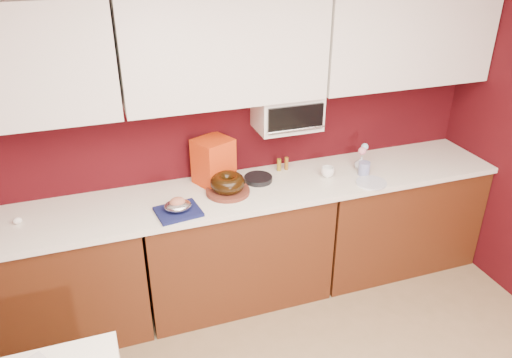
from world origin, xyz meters
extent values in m
cube|color=#3D080C|center=(0.00, 2.25, 1.25)|extent=(4.00, 0.02, 2.50)
cube|color=#4D230F|center=(-1.33, 1.94, 0.43)|extent=(1.31, 0.58, 0.86)
cube|color=#4D230F|center=(0.00, 1.94, 0.43)|extent=(1.31, 0.58, 0.86)
cube|color=#4D230F|center=(1.33, 1.94, 0.43)|extent=(1.31, 0.58, 0.86)
cube|color=white|center=(0.00, 1.94, 0.88)|extent=(4.00, 0.62, 0.04)
cube|color=white|center=(0.00, 2.08, 1.85)|extent=(1.31, 0.33, 0.70)
cube|color=white|center=(1.33, 2.08, 1.85)|extent=(1.31, 0.33, 0.70)
cube|color=white|center=(0.45, 2.10, 1.38)|extent=(0.45, 0.30, 0.25)
cube|color=black|center=(0.45, 1.94, 1.38)|extent=(0.40, 0.02, 0.18)
cylinder|color=silver|center=(0.45, 1.93, 1.30)|extent=(0.42, 0.02, 0.02)
cylinder|color=maroon|center=(-0.05, 1.92, 0.91)|extent=(0.38, 0.38, 0.03)
torus|color=black|center=(-0.05, 1.92, 0.98)|extent=(0.24, 0.24, 0.10)
cube|color=#121746|center=(-0.42, 1.77, 0.91)|extent=(0.30, 0.26, 0.02)
ellipsoid|color=silver|center=(-0.42, 1.77, 0.96)|extent=(0.20, 0.18, 0.06)
ellipsoid|color=#B96D54|center=(-0.42, 1.77, 0.98)|extent=(0.11, 0.10, 0.06)
cube|color=#AF180B|center=(-0.09, 2.12, 1.06)|extent=(0.31, 0.30, 0.33)
cylinder|color=black|center=(0.21, 2.03, 0.92)|extent=(0.21, 0.21, 0.04)
imported|color=white|center=(0.71, 1.93, 0.95)|extent=(0.12, 0.12, 0.09)
cylinder|color=navy|center=(0.98, 1.87, 0.95)|extent=(0.10, 0.10, 0.10)
imported|color=silver|center=(1.01, 1.96, 0.96)|extent=(0.08, 0.08, 0.12)
sphere|color=pink|center=(1.01, 1.96, 1.05)|extent=(0.06, 0.06, 0.06)
sphere|color=#94CFEE|center=(1.04, 1.98, 1.07)|extent=(0.05, 0.05, 0.05)
cylinder|color=silver|center=(0.96, 1.73, 0.91)|extent=(0.28, 0.28, 0.01)
cylinder|color=olive|center=(0.41, 2.14, 0.95)|extent=(0.03, 0.03, 0.09)
ellipsoid|color=white|center=(-1.38, 1.97, 0.92)|extent=(0.07, 0.06, 0.04)
cylinder|color=brown|center=(0.47, 2.14, 0.95)|extent=(0.03, 0.03, 0.10)
camera|label=1|loc=(-0.85, -0.98, 2.54)|focal=35.00mm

